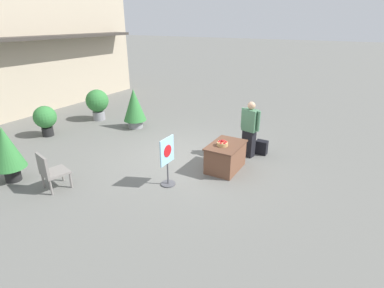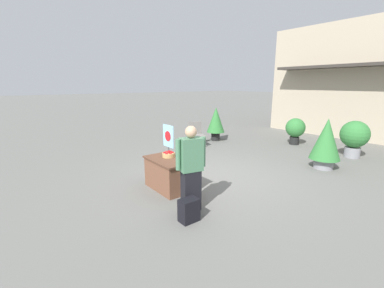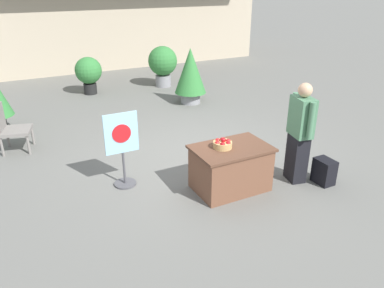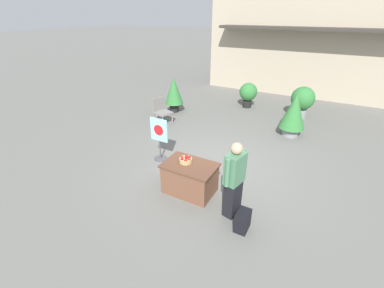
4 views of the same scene
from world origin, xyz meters
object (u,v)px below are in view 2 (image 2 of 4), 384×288
potted_plant_far_left (326,141)px  backpack (189,210)px  patio_chair (196,133)px  display_table (170,173)px  person_visitor (191,168)px  apple_basket (169,154)px  potted_plant_near_left (295,129)px  poster_board (168,144)px  potted_plant_far_right (216,121)px  potted_plant_near_right (354,136)px

potted_plant_far_left → backpack: bearing=-90.2°
backpack → patio_chair: patio_chair is taller
display_table → person_visitor: (1.12, -0.24, 0.48)m
apple_basket → potted_plant_far_left: (1.61, 4.28, 0.02)m
apple_basket → potted_plant_near_left: bearing=95.3°
poster_board → potted_plant_near_left: poster_board is taller
patio_chair → potted_plant_far_left: size_ratio=0.64×
display_table → apple_basket: apple_basket is taller
potted_plant_far_right → potted_plant_near_left: potted_plant_far_right is taller
patio_chair → potted_plant_far_left: bearing=29.7°
display_table → potted_plant_far_left: (1.48, 4.32, 0.45)m
person_visitor → potted_plant_near_right: person_visitor is taller
backpack → potted_plant_near_left: 7.32m
potted_plant_far_right → potted_plant_near_right: bearing=21.3°
backpack → potted_plant_near_left: size_ratio=0.39×
person_visitor → poster_board: 2.83m
poster_board → potted_plant_near_left: (0.73, 5.54, -0.02)m
person_visitor → display_table: bearing=0.0°
apple_basket → backpack: size_ratio=0.69×
potted_plant_near_right → display_table: bearing=-103.5°
apple_basket → backpack: (1.60, -0.60, -0.58)m
patio_chair → potted_plant_near_right: size_ratio=0.76×
display_table → potted_plant_near_right: bearing=76.5°
backpack → potted_plant_far_left: potted_plant_far_left is taller
apple_basket → person_visitor: size_ratio=0.18×
backpack → potted_plant_near_right: 6.80m
apple_basket → potted_plant_near_left: 6.41m
potted_plant_near_left → potted_plant_near_right: size_ratio=0.87×
patio_chair → apple_basket: bearing=-32.2°
display_table → potted_plant_far_right: 5.47m
poster_board → display_table: bearing=59.0°
apple_basket → potted_plant_far_left: 4.57m
display_table → apple_basket: bearing=159.8°
backpack → display_table: bearing=159.5°
apple_basket → poster_board: poster_board is taller
patio_chair → potted_plant_near_right: potted_plant_near_right is taller
display_table → potted_plant_near_left: potted_plant_near_left is taller
potted_plant_near_right → apple_basket: bearing=-104.8°
potted_plant_far_right → potted_plant_near_left: size_ratio=1.35×
poster_board → potted_plant_far_right: 3.93m
person_visitor → potted_plant_near_left: person_visitor is taller
apple_basket → potted_plant_far_right: (-3.09, 4.34, 0.06)m
potted_plant_far_right → display_table: bearing=-53.7°
display_table → apple_basket: (-0.13, 0.05, 0.42)m
person_visitor → poster_board: size_ratio=1.34×
apple_basket → potted_plant_far_left: bearing=69.4°
display_table → backpack: bearing=-20.5°
potted_plant_near_left → potted_plant_far_right: bearing=-140.8°
poster_board → apple_basket: bearing=58.0°
apple_basket → display_table: bearing=-20.2°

